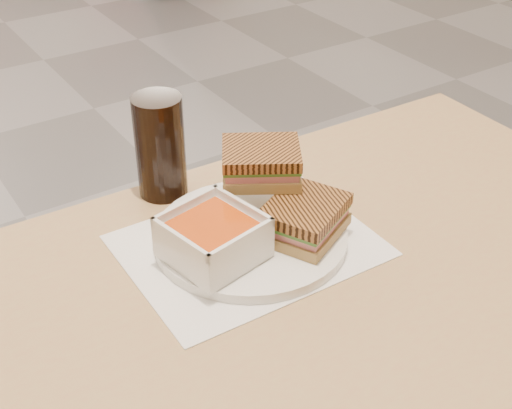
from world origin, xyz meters
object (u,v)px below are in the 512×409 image
cola_glass (160,146)px  main_table (280,373)px  soup_bowl (213,239)px  panini_lower (305,218)px  plate (250,236)px

cola_glass → main_table: bearing=-89.7°
soup_bowl → panini_lower: (0.13, -0.02, -0.00)m
plate → panini_lower: size_ratio=1.93×
main_table → plate: plate is taller
main_table → soup_bowl: size_ratio=9.25×
plate → soup_bowl: bearing=-164.3°
panini_lower → cola_glass: bearing=114.5°
soup_bowl → cola_glass: 0.20m
soup_bowl → panini_lower: soup_bowl is taller
plate → panini_lower: panini_lower is taller
plate → soup_bowl: 0.08m
soup_bowl → cola_glass: bearing=82.3°
panini_lower → main_table: bearing=-137.3°
main_table → panini_lower: (0.10, 0.09, 0.16)m
main_table → plate: (0.04, 0.14, 0.12)m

